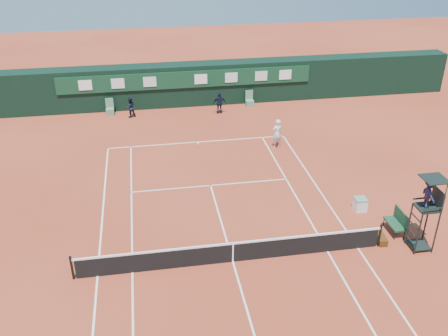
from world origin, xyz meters
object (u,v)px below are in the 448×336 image
at_px(tennis_net, 233,252).
at_px(player, 277,134).
at_px(umpire_chair, 429,199).
at_px(cooler, 360,204).
at_px(player_bench, 397,221).

height_order(tennis_net, player, player).
bearing_deg(umpire_chair, player, 107.61).
height_order(tennis_net, cooler, tennis_net).
bearing_deg(umpire_chair, tennis_net, 177.11).
height_order(umpire_chair, player, umpire_chair).
bearing_deg(umpire_chair, cooler, 111.26).
xyz_separation_m(umpire_chair, player_bench, (-0.40, 1.26, -1.86)).
height_order(player_bench, cooler, player_bench).
distance_m(tennis_net, cooler, 7.35).
relative_size(cooler, player, 0.35).
distance_m(tennis_net, umpire_chair, 8.29).
bearing_deg(cooler, umpire_chair, -68.74).
height_order(cooler, player, player).
bearing_deg(player_bench, umpire_chair, -72.15).
relative_size(tennis_net, player_bench, 10.75).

